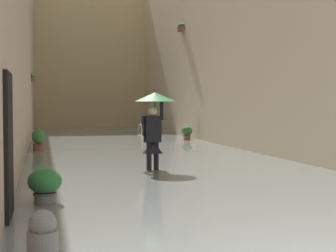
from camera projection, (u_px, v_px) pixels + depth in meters
name	position (u px, v px, depth m)	size (l,w,h in m)	color
ground_plane	(129.00, 151.00, 18.80)	(73.96, 73.96, 0.00)	gray
flood_water	(129.00, 149.00, 18.79)	(7.97, 35.58, 0.18)	slate
building_facade_far	(90.00, 58.00, 33.81)	(10.77, 1.80, 9.69)	tan
person_wading	(154.00, 116.00, 12.06)	(0.99, 0.99, 2.11)	#4C4233
potted_plant_mid_right	(45.00, 187.00, 8.00)	(0.53, 0.53, 0.74)	#66605B
potted_plant_far_left	(187.00, 133.00, 22.36)	(0.47, 0.47, 0.77)	#9E563D
potted_plant_far_right	(38.00, 141.00, 17.09)	(0.40, 0.40, 0.93)	brown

